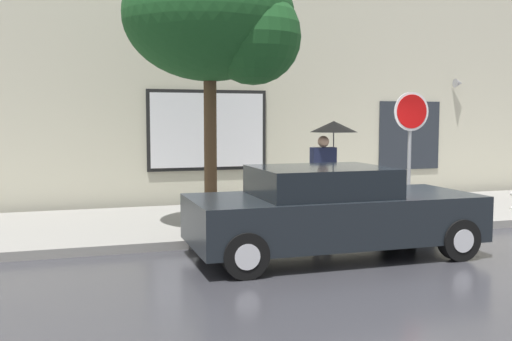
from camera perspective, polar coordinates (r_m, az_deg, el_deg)
The scene contains 7 objects.
ground_plane at distance 10.05m, azimuth 14.12°, elevation -7.40°, with size 60.00×60.00×0.00m, color #333338.
sidewalk at distance 12.64m, azimuth 6.95°, elevation -4.39°, with size 20.00×4.00×0.15m, color gray.
building_facade at distance 14.83m, azimuth 2.99°, elevation 10.24°, with size 20.00×0.67×7.00m.
parked_car at distance 9.19m, azimuth 7.32°, elevation -4.01°, with size 4.48×1.94×1.40m.
pedestrian_with_umbrella at distance 11.63m, azimuth 7.22°, elevation 2.74°, with size 0.95×0.95×1.95m.
street_tree at distance 10.81m, azimuth -3.69°, elevation 14.36°, with size 3.11×2.65×5.00m.
stop_sign at distance 11.85m, azimuth 14.84°, elevation 3.85°, with size 0.76×0.10×2.51m.
Camera 1 is at (-5.19, -8.33, 2.14)m, focal length 41.04 mm.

